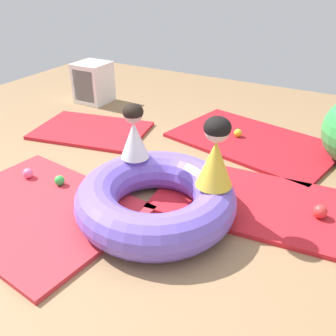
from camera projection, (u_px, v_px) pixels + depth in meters
The scene contains 13 objects.
ground_plane at pixel (146, 213), 3.05m from camera, with size 8.00×8.00×0.00m, color #93704C.
gym_mat_near_left at pixel (253, 142), 4.19m from camera, with size 1.77×1.09×0.04m, color #B21923.
gym_mat_front at pixel (92, 130), 4.47m from camera, with size 1.30×0.87×0.04m, color red.
gym_mat_center_rear at pixel (37, 210), 3.05m from camera, with size 1.57×1.20×0.04m, color red.
gym_mat_far_left at pixel (256, 202), 3.15m from camera, with size 1.66×0.95×0.04m, color red.
inflatable_cushion at pixel (156, 199), 2.93m from camera, with size 1.28×1.28×0.34m, color #7056D1.
child_in_yellow at pixel (216, 153), 2.67m from camera, with size 0.39×0.39×0.54m.
child_in_white at pixel (134, 132), 3.08m from camera, with size 0.25×0.25×0.48m.
play_ball_green at pixel (60, 180), 3.33m from camera, with size 0.09×0.09×0.09m, color green.
play_ball_yellow at pixel (238, 133), 4.24m from camera, with size 0.09×0.09×0.09m, color yellow.
play_ball_red at pixel (320, 211), 2.91m from camera, with size 0.11×0.11×0.11m, color red.
play_ball_pink at pixel (28, 173), 3.44m from camera, with size 0.09×0.09×0.09m, color pink.
storage_cube at pixel (92, 83), 5.29m from camera, with size 0.44×0.44×0.56m.
Camera 1 is at (1.36, -2.07, 1.82)m, focal length 39.63 mm.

